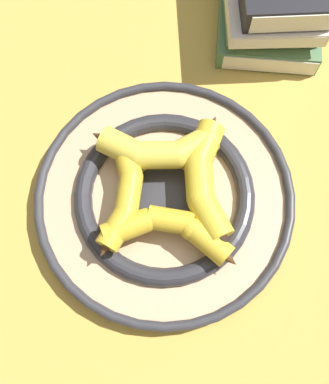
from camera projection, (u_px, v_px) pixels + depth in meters
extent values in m
plane|color=gold|center=(180.00, 234.00, 0.63)|extent=(2.80, 2.80, 0.00)
cylinder|color=tan|center=(164.00, 199.00, 0.63)|extent=(0.35, 0.35, 0.02)
torus|color=#2D2D33|center=(164.00, 196.00, 0.62)|extent=(0.25, 0.25, 0.03)
cylinder|color=#2D2D33|center=(164.00, 196.00, 0.62)|extent=(0.09, 0.09, 0.00)
torus|color=#333338|center=(164.00, 196.00, 0.62)|extent=(0.36, 0.36, 0.01)
cylinder|color=yellow|center=(120.00, 147.00, 0.61)|extent=(0.06, 0.04, 0.04)
cylinder|color=yellow|center=(158.00, 155.00, 0.60)|extent=(0.06, 0.06, 0.04)
cylinder|color=yellow|center=(195.00, 146.00, 0.61)|extent=(0.06, 0.07, 0.04)
sphere|color=yellow|center=(138.00, 155.00, 0.60)|extent=(0.04, 0.04, 0.04)
sphere|color=yellow|center=(178.00, 155.00, 0.61)|extent=(0.04, 0.04, 0.04)
cone|color=#472D19|center=(103.00, 138.00, 0.61)|extent=(0.04, 0.03, 0.03)
sphere|color=black|center=(213.00, 137.00, 0.61)|extent=(0.02, 0.02, 0.02)
cylinder|color=yellow|center=(205.00, 144.00, 0.61)|extent=(0.04, 0.06, 0.04)
cylinder|color=yellow|center=(200.00, 181.00, 0.59)|extent=(0.06, 0.07, 0.04)
cylinder|color=yellow|center=(211.00, 219.00, 0.58)|extent=(0.07, 0.07, 0.04)
sphere|color=yellow|center=(198.00, 161.00, 0.60)|extent=(0.04, 0.04, 0.04)
sphere|color=yellow|center=(201.00, 201.00, 0.58)|extent=(0.04, 0.04, 0.04)
cone|color=#472D19|center=(212.00, 127.00, 0.62)|extent=(0.03, 0.03, 0.03)
sphere|color=black|center=(222.00, 238.00, 0.57)|extent=(0.02, 0.02, 0.02)
cylinder|color=gold|center=(209.00, 242.00, 0.57)|extent=(0.07, 0.05, 0.03)
cylinder|color=gold|center=(169.00, 224.00, 0.58)|extent=(0.06, 0.04, 0.03)
cylinder|color=gold|center=(125.00, 228.00, 0.58)|extent=(0.06, 0.06, 0.03)
sphere|color=gold|center=(192.00, 228.00, 0.58)|extent=(0.03, 0.03, 0.03)
sphere|color=gold|center=(147.00, 220.00, 0.58)|extent=(0.03, 0.03, 0.03)
cone|color=#472D19|center=(228.00, 257.00, 0.56)|extent=(0.03, 0.03, 0.02)
sphere|color=black|center=(104.00, 236.00, 0.57)|extent=(0.02, 0.02, 0.02)
cylinder|color=gold|center=(116.00, 230.00, 0.58)|extent=(0.04, 0.05, 0.03)
cylinder|color=gold|center=(129.00, 195.00, 0.59)|extent=(0.04, 0.06, 0.03)
cylinder|color=gold|center=(127.00, 160.00, 0.61)|extent=(0.06, 0.06, 0.03)
sphere|color=gold|center=(126.00, 213.00, 0.58)|extent=(0.03, 0.03, 0.03)
sphere|color=gold|center=(131.00, 177.00, 0.60)|extent=(0.03, 0.03, 0.03)
cone|color=#472D19|center=(106.00, 247.00, 0.57)|extent=(0.03, 0.03, 0.02)
sphere|color=black|center=(123.00, 143.00, 0.61)|extent=(0.02, 0.02, 0.02)
cube|color=#4C754C|center=(270.00, 20.00, 0.72)|extent=(0.20, 0.21, 0.04)
cube|color=white|center=(270.00, 22.00, 0.72)|extent=(0.19, 0.20, 0.03)
cube|color=#4C754C|center=(268.00, 1.00, 0.69)|extent=(0.19, 0.20, 0.02)
cube|color=white|center=(269.00, 3.00, 0.69)|extent=(0.18, 0.19, 0.02)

